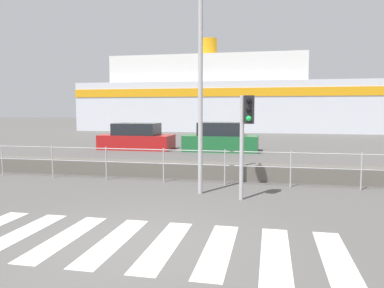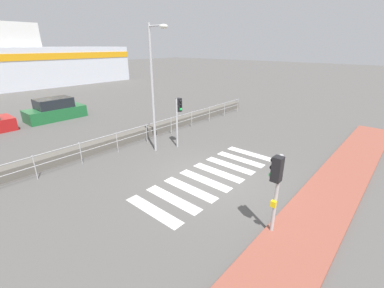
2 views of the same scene
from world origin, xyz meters
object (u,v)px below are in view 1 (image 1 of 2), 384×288
(streetlamp, at_px, (199,50))
(parked_car_green, at_px, (221,139))
(ferry_boat, at_px, (240,99))
(parked_car_red, at_px, (137,138))
(traffic_light_far, at_px, (246,124))

(streetlamp, xyz_separation_m, parked_car_green, (-0.77, 10.31, -3.07))
(ferry_boat, xyz_separation_m, parked_car_red, (-4.23, -18.69, -2.58))
(streetlamp, relative_size, parked_car_red, 1.49)
(traffic_light_far, relative_size, parked_car_green, 0.66)
(traffic_light_far, bearing_deg, ferry_boat, 94.89)
(traffic_light_far, distance_m, streetlamp, 2.22)
(streetlamp, bearing_deg, parked_car_red, 118.10)
(traffic_light_far, relative_size, parked_car_red, 0.64)
(streetlamp, bearing_deg, parked_car_green, 94.29)
(streetlamp, height_order, parked_car_red, streetlamp)
(ferry_boat, bearing_deg, streetlamp, -87.48)
(traffic_light_far, relative_size, streetlamp, 0.43)
(streetlamp, xyz_separation_m, parked_car_red, (-5.50, 10.31, -3.10))
(streetlamp, distance_m, parked_car_green, 10.78)
(streetlamp, relative_size, parked_car_green, 1.53)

